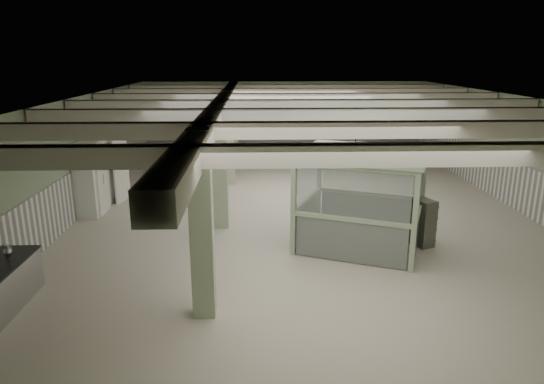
{
  "coord_description": "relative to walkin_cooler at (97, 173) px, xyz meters",
  "views": [
    {
      "loc": [
        -1.51,
        -14.46,
        4.83
      ],
      "look_at": [
        -1.05,
        -1.96,
        1.3
      ],
      "focal_mm": 32.0,
      "sensor_mm": 36.0,
      "label": 1
    }
  ],
  "objects": [
    {
      "name": "floor",
      "position": [
        6.62,
        -1.0,
        -1.17
      ],
      "size": [
        20.0,
        20.0,
        0.0
      ],
      "primitive_type": "plane",
      "color": "beige",
      "rests_on": "ground"
    },
    {
      "name": "ceiling",
      "position": [
        6.62,
        -1.0,
        2.43
      ],
      "size": [
        14.0,
        20.0,
        0.02
      ],
      "primitive_type": "cube",
      "color": "white",
      "rests_on": "wall_back"
    },
    {
      "name": "wall_back",
      "position": [
        6.62,
        9.0,
        0.63
      ],
      "size": [
        14.0,
        0.02,
        3.6
      ],
      "primitive_type": "cube",
      "color": "#94A987",
      "rests_on": "floor"
    },
    {
      "name": "wall_front",
      "position": [
        6.62,
        -11.0,
        0.63
      ],
      "size": [
        14.0,
        0.02,
        3.6
      ],
      "primitive_type": "cube",
      "color": "#94A987",
      "rests_on": "floor"
    },
    {
      "name": "wall_left",
      "position": [
        -0.38,
        -1.0,
        0.63
      ],
      "size": [
        0.02,
        20.0,
        3.6
      ],
      "primitive_type": "cube",
      "color": "#94A987",
      "rests_on": "floor"
    },
    {
      "name": "wall_right",
      "position": [
        13.62,
        -1.0,
        0.63
      ],
      "size": [
        0.02,
        20.0,
        3.6
      ],
      "primitive_type": "cube",
      "color": "#94A987",
      "rests_on": "floor"
    },
    {
      "name": "wainscot_left",
      "position": [
        -0.35,
        -1.0,
        -0.42
      ],
      "size": [
        0.05,
        19.9,
        1.5
      ],
      "primitive_type": "cube",
      "color": "white",
      "rests_on": "floor"
    },
    {
      "name": "wainscot_right",
      "position": [
        13.6,
        -1.0,
        -0.42
      ],
      "size": [
        0.05,
        19.9,
        1.5
      ],
      "primitive_type": "cube",
      "color": "white",
      "rests_on": "floor"
    },
    {
      "name": "wainscot_back",
      "position": [
        6.62,
        8.97,
        -0.42
      ],
      "size": [
        13.9,
        0.05,
        1.5
      ],
      "primitive_type": "cube",
      "color": "white",
      "rests_on": "floor"
    },
    {
      "name": "girder",
      "position": [
        4.12,
        -1.0,
        2.21
      ],
      "size": [
        0.45,
        19.9,
        0.4
      ],
      "primitive_type": "cube",
      "color": "beige",
      "rests_on": "ceiling"
    },
    {
      "name": "beam_a",
      "position": [
        6.62,
        -8.5,
        2.25
      ],
      "size": [
        13.9,
        0.35,
        0.32
      ],
      "primitive_type": "cube",
      "color": "beige",
      "rests_on": "ceiling"
    },
    {
      "name": "beam_b",
      "position": [
        6.62,
        -6.0,
        2.25
      ],
      "size": [
        13.9,
        0.35,
        0.32
      ],
      "primitive_type": "cube",
      "color": "beige",
      "rests_on": "ceiling"
    },
    {
      "name": "beam_c",
      "position": [
        6.62,
        -3.5,
        2.25
      ],
      "size": [
        13.9,
        0.35,
        0.32
      ],
      "primitive_type": "cube",
      "color": "beige",
      "rests_on": "ceiling"
    },
    {
      "name": "beam_d",
      "position": [
        6.62,
        -1.0,
        2.25
      ],
      "size": [
        13.9,
        0.35,
        0.32
      ],
      "primitive_type": "cube",
      "color": "beige",
      "rests_on": "ceiling"
    },
    {
      "name": "beam_e",
      "position": [
        6.62,
        1.5,
        2.25
      ],
      "size": [
        13.9,
        0.35,
        0.32
      ],
      "primitive_type": "cube",
      "color": "beige",
      "rests_on": "ceiling"
    },
    {
      "name": "beam_f",
      "position": [
        6.62,
        4.0,
        2.25
      ],
      "size": [
        13.9,
        0.35,
        0.32
      ],
      "primitive_type": "cube",
      "color": "beige",
      "rests_on": "ceiling"
    },
    {
      "name": "beam_g",
      "position": [
        6.62,
        6.5,
        2.25
      ],
      "size": [
        13.9,
        0.35,
        0.32
      ],
      "primitive_type": "cube",
      "color": "beige",
      "rests_on": "ceiling"
    },
    {
      "name": "column_a",
      "position": [
        4.12,
        -7.0,
        0.63
      ],
      "size": [
        0.42,
        0.42,
        3.6
      ],
      "primitive_type": "cube",
      "color": "#AFC19C",
      "rests_on": "floor"
    },
    {
      "name": "column_b",
      "position": [
        4.12,
        -2.0,
        0.63
      ],
      "size": [
        0.42,
        0.42,
        3.6
      ],
      "primitive_type": "cube",
      "color": "#AFC19C",
      "rests_on": "floor"
    },
    {
      "name": "column_c",
      "position": [
        4.12,
        3.0,
        0.63
      ],
      "size": [
        0.42,
        0.42,
        3.6
      ],
      "primitive_type": "cube",
      "color": "#AFC19C",
      "rests_on": "floor"
    },
    {
      "name": "column_d",
      "position": [
        4.12,
        7.0,
        0.63
      ],
      "size": [
        0.42,
        0.42,
        3.6
      ],
      "primitive_type": "cube",
      "color": "#AFC19C",
      "rests_on": "floor"
    },
    {
      "name": "pendant_front",
      "position": [
        7.12,
        -6.0,
        1.88
      ],
      "size": [
        0.44,
        0.44,
        0.22
      ],
      "primitive_type": "cone",
      "rotation": [
        3.14,
        0.0,
        0.0
      ],
      "color": "#324335",
      "rests_on": "ceiling"
    },
    {
      "name": "pendant_mid",
      "position": [
        7.12,
        -0.5,
        1.88
      ],
      "size": [
        0.44,
        0.44,
        0.22
      ],
      "primitive_type": "cone",
      "rotation": [
        3.14,
        0.0,
        0.0
      ],
      "color": "#324335",
      "rests_on": "ceiling"
    },
    {
      "name": "pendant_back",
      "position": [
        7.12,
        4.5,
        1.88
      ],
      "size": [
        0.44,
        0.44,
        0.22
      ],
      "primitive_type": "cone",
      "rotation": [
        3.14,
        0.0,
        0.0
      ],
      "color": "#324335",
      "rests_on": "ceiling"
    },
    {
      "name": "pitcher_far",
      "position": [
        0.11,
        -6.21,
        -0.14
      ],
      "size": [
        0.22,
        0.24,
        0.25
      ],
      "primitive_type": null,
      "rotation": [
        0.0,
        0.0,
        -0.27
      ],
      "color": "#AFAEB3",
      "rests_on": "prep_counter"
    },
    {
      "name": "walkin_cooler",
      "position": [
        0.0,
        0.0,
        0.0
      ],
      "size": [
        0.93,
        2.54,
        2.33
      ],
      "color": "white",
      "rests_on": "floor"
    },
    {
      "name": "guard_booth",
      "position": [
        7.84,
        -3.62,
        0.55
      ],
      "size": [
        3.91,
        3.65,
        2.52
      ],
      "rotation": [
        0.0,
        0.0,
        -0.4
      ],
      "color": "#A6BE98",
      "rests_on": "floor"
    },
    {
      "name": "filing_cabinet",
      "position": [
        9.49,
        -3.68,
        -0.54
      ],
      "size": [
        0.6,
        0.69,
        1.25
      ],
      "primitive_type": "cube",
      "rotation": [
        0.0,
        0.0,
        0.41
      ],
      "color": "#5F6454",
      "rests_on": "floor"
    }
  ]
}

